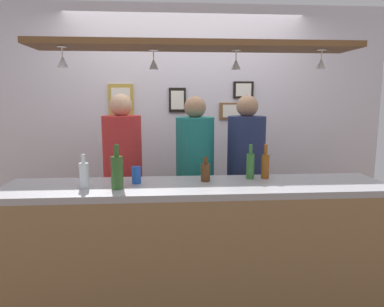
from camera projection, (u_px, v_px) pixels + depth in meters
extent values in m
plane|color=brown|center=(193.00, 291.00, 2.99)|extent=(8.00, 8.00, 0.00)
cube|color=silver|center=(185.00, 128.00, 3.87)|extent=(4.40, 0.06, 2.60)
cube|color=#99999E|center=(197.00, 187.00, 2.48)|extent=(2.70, 0.55, 0.04)
cube|color=olive|center=(200.00, 273.00, 2.31)|extent=(2.65, 0.04, 0.98)
cube|color=brown|center=(196.00, 46.00, 2.38)|extent=(2.20, 0.36, 0.04)
cylinder|color=silver|center=(62.00, 47.00, 2.26)|extent=(0.06, 0.06, 0.00)
cylinder|color=silver|center=(62.00, 51.00, 2.27)|extent=(0.01, 0.01, 0.06)
cone|color=silver|center=(63.00, 62.00, 2.28)|extent=(0.07, 0.07, 0.08)
cylinder|color=silver|center=(153.00, 50.00, 2.43)|extent=(0.06, 0.06, 0.00)
cylinder|color=silver|center=(154.00, 54.00, 2.44)|extent=(0.01, 0.01, 0.06)
cone|color=silver|center=(154.00, 64.00, 2.45)|extent=(0.07, 0.07, 0.08)
cylinder|color=silver|center=(236.00, 50.00, 2.44)|extent=(0.06, 0.06, 0.00)
cylinder|color=silver|center=(236.00, 54.00, 2.44)|extent=(0.01, 0.01, 0.06)
cone|color=silver|center=(236.00, 64.00, 2.45)|extent=(0.07, 0.07, 0.08)
cylinder|color=silver|center=(322.00, 50.00, 2.41)|extent=(0.06, 0.06, 0.00)
cylinder|color=silver|center=(322.00, 54.00, 2.42)|extent=(0.01, 0.01, 0.06)
cone|color=silver|center=(321.00, 64.00, 2.43)|extent=(0.07, 0.07, 0.08)
cube|color=#2D334C|center=(125.00, 234.00, 3.21)|extent=(0.17, 0.18, 0.79)
cylinder|color=red|center=(122.00, 155.00, 3.09)|extent=(0.34, 0.34, 0.69)
sphere|color=tan|center=(121.00, 105.00, 3.03)|extent=(0.20, 0.20, 0.20)
cube|color=#2D334C|center=(195.00, 233.00, 3.26)|extent=(0.17, 0.18, 0.78)
cylinder|color=#1E7A75|center=(195.00, 155.00, 3.14)|extent=(0.34, 0.34, 0.68)
sphere|color=#9E7556|center=(195.00, 107.00, 3.08)|extent=(0.19, 0.19, 0.19)
cube|color=#2D334C|center=(244.00, 231.00, 3.29)|extent=(0.17, 0.18, 0.78)
cylinder|color=navy|center=(246.00, 154.00, 3.18)|extent=(0.34, 0.34, 0.68)
sphere|color=#9E7556|center=(247.00, 106.00, 3.11)|extent=(0.19, 0.19, 0.19)
cylinder|color=silver|center=(84.00, 175.00, 2.37)|extent=(0.06, 0.06, 0.17)
cylinder|color=silver|center=(83.00, 159.00, 2.36)|extent=(0.03, 0.03, 0.06)
cylinder|color=#336B2D|center=(250.00, 166.00, 2.64)|extent=(0.06, 0.06, 0.19)
cylinder|color=#336B2D|center=(251.00, 149.00, 2.62)|extent=(0.03, 0.03, 0.07)
cylinder|color=#512D14|center=(205.00, 172.00, 2.56)|extent=(0.07, 0.07, 0.13)
cylinder|color=#512D14|center=(206.00, 160.00, 2.55)|extent=(0.03, 0.03, 0.05)
cylinder|color=brown|center=(265.00, 167.00, 2.65)|extent=(0.06, 0.06, 0.18)
cylinder|color=brown|center=(266.00, 150.00, 2.63)|extent=(0.03, 0.03, 0.08)
cylinder|color=#2D5623|center=(117.00, 173.00, 2.34)|extent=(0.08, 0.08, 0.22)
cylinder|color=#2D5623|center=(116.00, 151.00, 2.32)|extent=(0.03, 0.03, 0.08)
cylinder|color=#1E4CB2|center=(136.00, 175.00, 2.50)|extent=(0.07, 0.07, 0.12)
cube|color=black|center=(243.00, 90.00, 3.81)|extent=(0.22, 0.02, 0.18)
cube|color=white|center=(244.00, 90.00, 3.79)|extent=(0.17, 0.01, 0.14)
cube|color=black|center=(177.00, 100.00, 3.77)|extent=(0.18, 0.02, 0.26)
cube|color=white|center=(177.00, 100.00, 3.76)|extent=(0.14, 0.01, 0.20)
cube|color=#B29338|center=(121.00, 100.00, 3.73)|extent=(0.26, 0.02, 0.34)
cube|color=white|center=(121.00, 100.00, 3.71)|extent=(0.20, 0.01, 0.26)
cube|color=brown|center=(233.00, 111.00, 3.83)|extent=(0.30, 0.02, 0.18)
cube|color=white|center=(233.00, 111.00, 3.82)|extent=(0.23, 0.01, 0.14)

